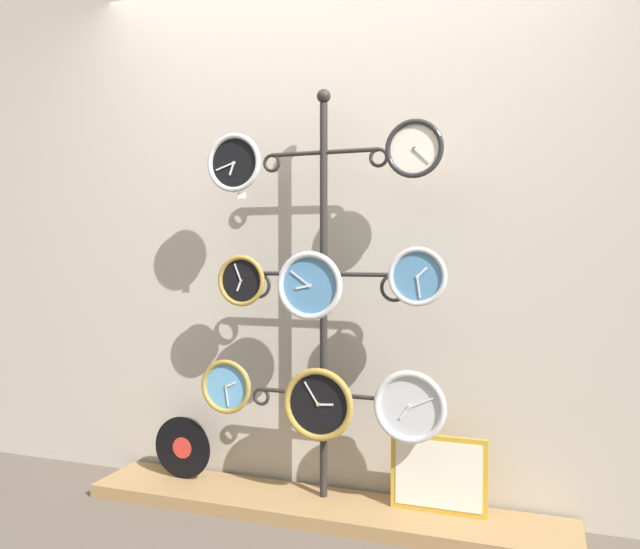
# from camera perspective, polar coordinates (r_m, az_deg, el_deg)

# --- Properties ---
(ground_plane) EXTENTS (12.00, 12.00, 0.00)m
(ground_plane) POSITION_cam_1_polar(r_m,az_deg,el_deg) (2.69, -2.77, -23.81)
(ground_plane) COLOR brown
(shop_wall) EXTENTS (4.40, 0.04, 2.80)m
(shop_wall) POSITION_cam_1_polar(r_m,az_deg,el_deg) (2.97, 1.35, 6.42)
(shop_wall) COLOR #BCB2A3
(shop_wall) RESTS_ON ground_plane
(low_shelf) EXTENTS (2.20, 0.36, 0.06)m
(low_shelf) POSITION_cam_1_polar(r_m,az_deg,el_deg) (2.98, -0.07, -20.54)
(low_shelf) COLOR #9E7A4C
(low_shelf) RESTS_ON ground_plane
(display_stand) EXTENTS (0.77, 0.36, 1.90)m
(display_stand) POSITION_cam_1_polar(r_m,az_deg,el_deg) (2.86, 0.34, -8.82)
(display_stand) COLOR #282623
(display_stand) RESTS_ON ground_plane
(clock_top_left) EXTENTS (0.27, 0.04, 0.27)m
(clock_top_left) POSITION_cam_1_polar(r_m,az_deg,el_deg) (2.88, -7.83, 10.07)
(clock_top_left) COLOR black
(clock_top_right) EXTENTS (0.25, 0.04, 0.25)m
(clock_top_right) POSITION_cam_1_polar(r_m,az_deg,el_deg) (2.66, 8.63, 11.30)
(clock_top_right) COLOR silver
(clock_middle_left) EXTENTS (0.24, 0.04, 0.24)m
(clock_middle_left) POSITION_cam_1_polar(r_m,az_deg,el_deg) (2.88, -7.17, -0.56)
(clock_middle_left) COLOR black
(clock_middle_center) EXTENTS (0.30, 0.04, 0.30)m
(clock_middle_center) POSITION_cam_1_polar(r_m,az_deg,el_deg) (2.71, -0.93, -1.02)
(clock_middle_center) COLOR #4C84B2
(clock_middle_right) EXTENTS (0.25, 0.04, 0.25)m
(clock_middle_right) POSITION_cam_1_polar(r_m,az_deg,el_deg) (2.60, 8.91, -0.18)
(clock_middle_right) COLOR #4C84B2
(clock_bottom_left) EXTENTS (0.26, 0.04, 0.26)m
(clock_bottom_left) POSITION_cam_1_polar(r_m,az_deg,el_deg) (2.98, -8.54, -10.09)
(clock_bottom_left) COLOR #60A8DB
(clock_bottom_center) EXTENTS (0.32, 0.04, 0.32)m
(clock_bottom_center) POSITION_cam_1_polar(r_m,az_deg,el_deg) (2.80, -0.14, -11.78)
(clock_bottom_center) COLOR black
(clock_bottom_right) EXTENTS (0.31, 0.04, 0.31)m
(clock_bottom_right) POSITION_cam_1_polar(r_m,az_deg,el_deg) (2.68, 8.22, -11.87)
(clock_bottom_right) COLOR silver
(vinyl_record) EXTENTS (0.31, 0.01, 0.31)m
(vinyl_record) POSITION_cam_1_polar(r_m,az_deg,el_deg) (3.25, -12.47, -15.20)
(vinyl_record) COLOR black
(vinyl_record) RESTS_ON low_shelf
(picture_frame) EXTENTS (0.41, 0.02, 0.33)m
(picture_frame) POSITION_cam_1_polar(r_m,az_deg,el_deg) (2.84, 10.77, -17.50)
(picture_frame) COLOR gold
(picture_frame) RESTS_ON low_shelf
(price_tag_upper) EXTENTS (0.04, 0.00, 0.03)m
(price_tag_upper) POSITION_cam_1_polar(r_m,az_deg,el_deg) (2.85, -7.17, 7.19)
(price_tag_upper) COLOR white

